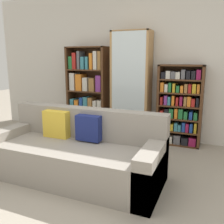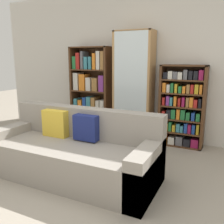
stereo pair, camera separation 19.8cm
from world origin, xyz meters
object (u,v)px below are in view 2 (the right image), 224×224
object	(u,v)px
bookshelf_left	(91,92)
wine_bottle	(141,144)
couch	(74,153)
bookshelf_right	(182,107)
display_cabinet	(134,87)

from	to	relation	value
bookshelf_left	wine_bottle	bearing A→B (deg)	-27.17
couch	bookshelf_right	world-z (taller)	bookshelf_right
display_cabinet	wine_bottle	world-z (taller)	display_cabinet
couch	bookshelf_right	size ratio (longest dim) A/B	1.57
couch	bookshelf_left	xyz separation A→B (m)	(-0.77, 1.76, 0.52)
display_cabinet	wine_bottle	bearing A→B (deg)	-59.14
bookshelf_left	bookshelf_right	size ratio (longest dim) A/B	1.23
couch	display_cabinet	bearing A→B (deg)	85.63
wine_bottle	bookshelf_left	bearing A→B (deg)	152.83
bookshelf_right	wine_bottle	distance (m)	0.97
bookshelf_right	bookshelf_left	bearing A→B (deg)	-180.00
couch	bookshelf_left	distance (m)	1.99
bookshelf_right	wine_bottle	size ratio (longest dim) A/B	3.60
couch	display_cabinet	distance (m)	1.87
bookshelf_left	wine_bottle	xyz separation A→B (m)	(1.29, -0.66, -0.66)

